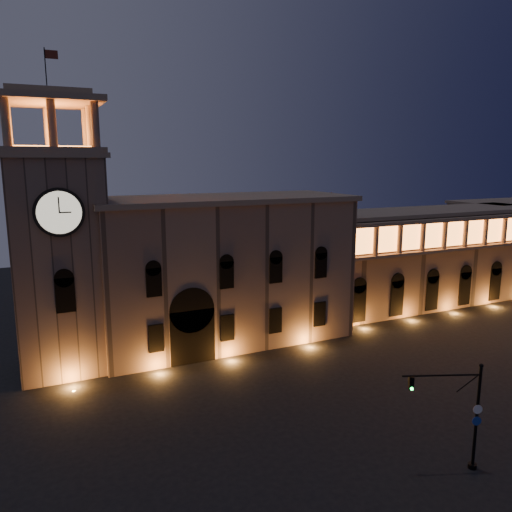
% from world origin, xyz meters
% --- Properties ---
extents(ground, '(160.00, 160.00, 0.00)m').
position_xyz_m(ground, '(0.00, 0.00, 0.00)').
color(ground, black).
rests_on(ground, ground).
extents(government_building, '(30.80, 12.80, 17.60)m').
position_xyz_m(government_building, '(-2.08, 21.93, 8.77)').
color(government_building, '#785E4E').
rests_on(government_building, ground).
extents(clock_tower, '(9.80, 9.80, 32.40)m').
position_xyz_m(clock_tower, '(-20.50, 20.98, 12.50)').
color(clock_tower, '#785E4E').
rests_on(clock_tower, ground).
extents(colonnade_wing, '(40.60, 11.50, 14.50)m').
position_xyz_m(colonnade_wing, '(32.00, 23.92, 7.33)').
color(colonnade_wing, brown).
rests_on(colonnade_wing, ground).
extents(secondary_building, '(20.00, 12.00, 14.00)m').
position_xyz_m(secondary_building, '(58.00, 30.00, 7.00)').
color(secondary_building, brown).
rests_on(secondary_building, ground).
extents(traffic_light, '(5.45, 2.44, 7.99)m').
position_xyz_m(traffic_light, '(3.48, -10.20, 4.20)').
color(traffic_light, black).
rests_on(traffic_light, ground).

